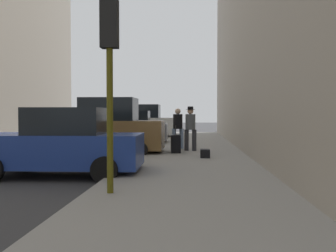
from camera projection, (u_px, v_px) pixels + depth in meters
name	position (u px, v px, depth m)	size (l,w,h in m)	color
sidewalk	(191.00, 170.00, 10.42)	(4.00, 40.00, 0.15)	gray
parked_blue_sedan	(62.00, 144.00, 9.71)	(4.23, 2.12, 1.79)	navy
parked_bronze_suv	(105.00, 129.00, 14.56)	(4.61, 2.08, 2.25)	brown
parked_gray_coupe	(128.00, 129.00, 19.72)	(4.26, 2.17, 1.79)	slate
parked_white_van	(142.00, 123.00, 24.89)	(4.61, 2.08, 2.25)	silver
fire_hydrant	(152.00, 142.00, 14.80)	(0.42, 0.22, 0.70)	red
traffic_light	(110.00, 53.00, 6.94)	(0.32, 0.32, 3.60)	#514C0F
pedestrian_with_beanie	(190.00, 126.00, 15.01)	(0.53, 0.48, 1.78)	#333338
pedestrian_in_jeans	(178.00, 126.00, 15.89)	(0.50, 0.40, 1.71)	#728CB2
rolling_suitcase	(176.00, 144.00, 14.28)	(0.41, 0.59, 1.04)	black
duffel_bag	(205.00, 153.00, 12.66)	(0.32, 0.44, 0.28)	black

